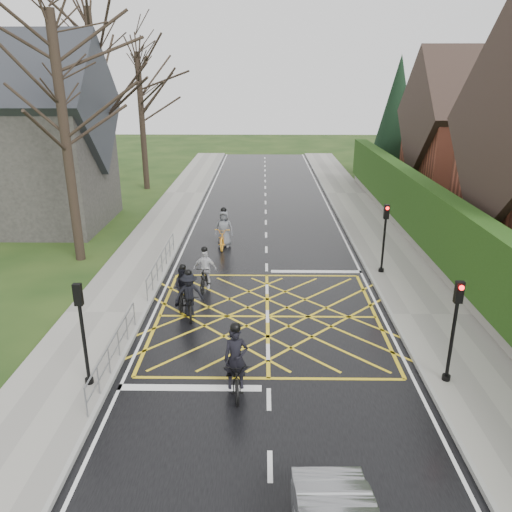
{
  "coord_description": "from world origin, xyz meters",
  "views": [
    {
      "loc": [
        -0.19,
        -16.53,
        8.39
      ],
      "look_at": [
        -0.47,
        2.98,
        1.3
      ],
      "focal_mm": 35.0,
      "sensor_mm": 36.0,
      "label": 1
    }
  ],
  "objects_px": {
    "cyclist_back": "(184,291)",
    "cyclist_mid": "(189,299)",
    "cyclist_rear": "(236,368)",
    "cyclist_lead": "(224,233)",
    "cyclist_front": "(205,273)"
  },
  "relations": [
    {
      "from": "cyclist_lead",
      "to": "cyclist_mid",
      "type": "bearing_deg",
      "value": -91.49
    },
    {
      "from": "cyclist_rear",
      "to": "cyclist_lead",
      "type": "height_order",
      "value": "cyclist_lead"
    },
    {
      "from": "cyclist_front",
      "to": "cyclist_lead",
      "type": "relative_size",
      "value": 0.84
    },
    {
      "from": "cyclist_mid",
      "to": "cyclist_front",
      "type": "distance_m",
      "value": 2.5
    },
    {
      "from": "cyclist_mid",
      "to": "cyclist_lead",
      "type": "bearing_deg",
      "value": 72.58
    },
    {
      "from": "cyclist_back",
      "to": "cyclist_lead",
      "type": "relative_size",
      "value": 0.79
    },
    {
      "from": "cyclist_back",
      "to": "cyclist_mid",
      "type": "height_order",
      "value": "cyclist_mid"
    },
    {
      "from": "cyclist_rear",
      "to": "cyclist_lead",
      "type": "distance_m",
      "value": 12.51
    },
    {
      "from": "cyclist_front",
      "to": "cyclist_lead",
      "type": "height_order",
      "value": "cyclist_lead"
    },
    {
      "from": "cyclist_front",
      "to": "cyclist_mid",
      "type": "bearing_deg",
      "value": -91.89
    },
    {
      "from": "cyclist_rear",
      "to": "cyclist_mid",
      "type": "bearing_deg",
      "value": 106.24
    },
    {
      "from": "cyclist_back",
      "to": "cyclist_rear",
      "type": "bearing_deg",
      "value": -64.98
    },
    {
      "from": "cyclist_mid",
      "to": "cyclist_back",
      "type": "bearing_deg",
      "value": 101.15
    },
    {
      "from": "cyclist_back",
      "to": "cyclist_mid",
      "type": "xyz_separation_m",
      "value": [
        0.32,
        -0.74,
        0.01
      ]
    },
    {
      "from": "cyclist_rear",
      "to": "cyclist_mid",
      "type": "distance_m",
      "value": 5.01
    }
  ]
}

